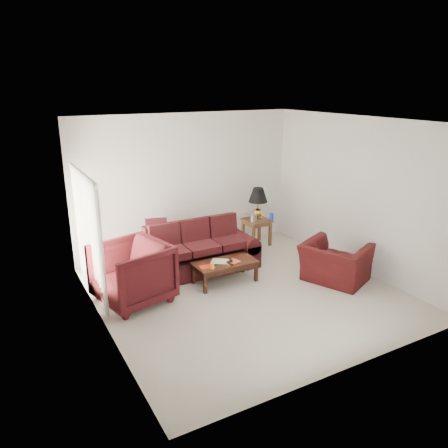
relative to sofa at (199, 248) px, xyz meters
The scene contains 19 objects.
floor 1.41m from the sofa, 76.32° to the right, with size 5.00×5.00×0.00m, color beige.
blinds 2.19m from the sofa, behind, with size 0.10×2.00×2.16m, color silver.
sofa is the anchor object (origin of this frame).
throw_pillow 1.02m from the sofa, 125.82° to the left, with size 0.43×0.12×0.43m, color black.
end_table 1.95m from the sofa, 21.67° to the left, with size 0.55×0.55×0.60m, color #582E1E, non-canonical shape.
table_lamp 2.07m from the sofa, 22.33° to the left, with size 0.43×0.43×0.73m, color #BC8A3A, non-canonical shape.
clock 1.78m from the sofa, 20.28° to the left, with size 0.15×0.06×0.15m, color silver.
blue_canister 2.13m from the sofa, 13.91° to the left, with size 0.10×0.10×0.16m, color #1B2AB1.
picture_frame 1.92m from the sofa, 29.86° to the left, with size 0.14×0.02×0.17m, color silver.
floor_lamp 2.05m from the sofa, 155.89° to the left, with size 0.28×0.28×1.69m, color silver, non-canonical shape.
armchair_left 1.69m from the sofa, 157.88° to the right, with size 1.12×1.15×1.05m, color #3B0D11.
armchair_right 2.61m from the sofa, 39.42° to the right, with size 1.14×1.00×0.74m, color #3A0D0E.
coffee_table 0.79m from the sofa, 75.92° to the right, with size 1.17×0.59×0.41m, color black, non-canonical shape.
magazine_red 0.82m from the sofa, 105.82° to the right, with size 0.26×0.19×0.01m, color red.
magazine_white 0.68m from the sofa, 81.15° to the right, with size 0.31×0.23×0.02m, color beige.
magazine_orange 0.85m from the sofa, 71.57° to the right, with size 0.30×0.22×0.02m, color #E7491B.
remote_a 0.90m from the sofa, 77.48° to the right, with size 0.05×0.18×0.02m, color black.
remote_b 0.79m from the sofa, 68.53° to the right, with size 0.05×0.17×0.02m, color black.
yellow_glass 0.90m from the sofa, 100.86° to the right, with size 0.06×0.06×0.11m, color yellow.
Camera 1 is at (-3.76, -5.98, 3.56)m, focal length 35.00 mm.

